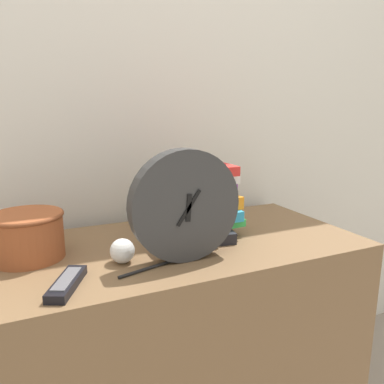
# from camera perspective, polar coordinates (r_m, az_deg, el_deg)

# --- Properties ---
(wall_back) EXTENTS (6.00, 0.04, 2.40)m
(wall_back) POSITION_cam_1_polar(r_m,az_deg,el_deg) (1.35, -10.76, 15.62)
(wall_back) COLOR silver
(wall_back) RESTS_ON ground_plane
(desk) EXTENTS (1.22, 0.53, 0.74)m
(desk) POSITION_cam_1_polar(r_m,az_deg,el_deg) (1.27, -5.13, -23.80)
(desk) COLOR brown
(desk) RESTS_ON ground_plane
(desk_clock) EXTENTS (0.29, 0.05, 0.29)m
(desk_clock) POSITION_cam_1_polar(r_m,az_deg,el_deg) (0.95, -1.05, -2.11)
(desk_clock) COLOR #333333
(desk_clock) RESTS_ON desk
(book_stack) EXTENTS (0.26, 0.23, 0.22)m
(book_stack) POSITION_cam_1_polar(r_m,az_deg,el_deg) (1.15, 1.16, -1.63)
(book_stack) COLOR #232328
(book_stack) RESTS_ON desk
(basket) EXTENTS (0.19, 0.19, 0.12)m
(basket) POSITION_cam_1_polar(r_m,az_deg,el_deg) (1.07, -23.80, -5.88)
(basket) COLOR #994C28
(basket) RESTS_ON desk
(tv_remote) EXTENTS (0.11, 0.16, 0.02)m
(tv_remote) POSITION_cam_1_polar(r_m,az_deg,el_deg) (0.89, -18.53, -13.02)
(tv_remote) COLOR black
(tv_remote) RESTS_ON desk
(crumpled_paper_ball) EXTENTS (0.06, 0.06, 0.06)m
(crumpled_paper_ball) POSITION_cam_1_polar(r_m,az_deg,el_deg) (0.98, -10.57, -8.81)
(crumpled_paper_ball) COLOR white
(crumpled_paper_ball) RESTS_ON desk
(pen) EXTENTS (0.15, 0.05, 0.01)m
(pen) POSITION_cam_1_polar(r_m,az_deg,el_deg) (0.94, -7.10, -11.59)
(pen) COLOR black
(pen) RESTS_ON desk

